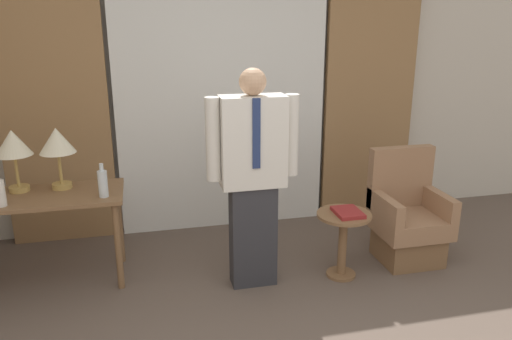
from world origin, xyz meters
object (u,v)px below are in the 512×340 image
(desk, at_px, (40,208))
(armchair, at_px, (407,221))
(bottle_by_lamp, at_px, (103,183))
(book, at_px, (348,212))
(side_table, at_px, (343,234))
(table_lamp_left, at_px, (13,146))
(person, at_px, (253,173))
(table_lamp_right, at_px, (57,143))

(desk, distance_m, armchair, 2.95)
(bottle_by_lamp, distance_m, book, 1.86)
(bottle_by_lamp, bearing_deg, side_table, -9.29)
(side_table, xyz_separation_m, book, (0.02, -0.02, 0.19))
(table_lamp_left, distance_m, side_table, 2.59)
(person, bearing_deg, armchair, 4.06)
(bottle_by_lamp, height_order, book, bottle_by_lamp)
(table_lamp_left, relative_size, book, 1.90)
(book, bearing_deg, armchair, 16.07)
(table_lamp_right, relative_size, person, 0.29)
(table_lamp_right, relative_size, bottle_by_lamp, 1.87)
(armchair, bearing_deg, table_lamp_left, 172.47)
(desk, xyz_separation_m, armchair, (2.92, -0.28, -0.27))
(table_lamp_left, distance_m, armchair, 3.19)
(table_lamp_right, relative_size, book, 1.90)
(table_lamp_left, relative_size, bottle_by_lamp, 1.87)
(desk, distance_m, side_table, 2.33)
(table_lamp_left, distance_m, person, 1.80)
(bottle_by_lamp, relative_size, person, 0.15)
(desk, relative_size, person, 0.74)
(side_table, height_order, book, book)
(bottle_by_lamp, xyz_separation_m, side_table, (1.79, -0.29, -0.47))
(bottle_by_lamp, bearing_deg, desk, 162.96)
(desk, distance_m, bottle_by_lamp, 0.54)
(table_lamp_right, bearing_deg, bottle_by_lamp, -40.30)
(table_lamp_left, relative_size, armchair, 0.50)
(table_lamp_left, bearing_deg, side_table, -13.20)
(side_table, bearing_deg, table_lamp_right, 164.96)
(armchair, bearing_deg, table_lamp_right, 171.64)
(side_table, bearing_deg, desk, 169.03)
(desk, xyz_separation_m, side_table, (2.27, -0.44, -0.25))
(table_lamp_left, bearing_deg, person, -16.37)
(armchair, distance_m, book, 0.69)
(table_lamp_right, xyz_separation_m, person, (1.41, -0.50, -0.19))
(table_lamp_right, bearing_deg, armchair, -8.36)
(bottle_by_lamp, relative_size, book, 1.02)
(table_lamp_right, bearing_deg, table_lamp_left, 180.00)
(bottle_by_lamp, relative_size, armchair, 0.27)
(table_lamp_right, distance_m, book, 2.28)
(person, relative_size, side_table, 3.09)
(armchair, distance_m, side_table, 0.67)
(table_lamp_left, xyz_separation_m, bottle_by_lamp, (0.63, -0.28, -0.25))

